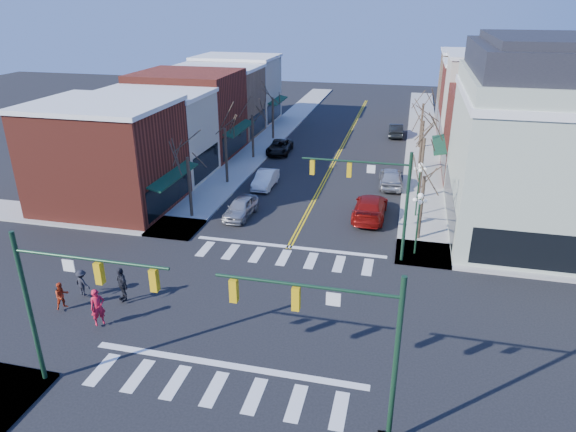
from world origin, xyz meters
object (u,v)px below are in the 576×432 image
Objects in this scene: pedestrian_red_b at (62,296)px; pedestrian_dark_a at (122,284)px; victorian_corner at (552,140)px; lamppost_corner at (419,213)px; pedestrian_red_a at (98,307)px; car_left_far at (280,147)px; car_right_mid at (391,177)px; lamppost_midblock at (419,180)px; car_right_far at (396,130)px; pedestrian_dark_b at (82,283)px; car_right_near at (370,207)px; car_left_mid at (265,179)px; car_left_near at (241,207)px.

pedestrian_dark_a is at bearing -27.27° from pedestrian_red_b.
pedestrian_red_b is (-26.50, -16.90, -5.74)m from victorian_corner.
pedestrian_red_a is at bearing -142.88° from lamppost_corner.
car_left_far is 14.52m from car_right_mid.
pedestrian_red_a is (-15.50, -18.23, -1.83)m from lamppost_midblock.
pedestrian_dark_b is (-15.33, -40.82, 0.15)m from car_right_far.
lamppost_corner is 18.23m from pedestrian_dark_a.
car_right_near reaches higher than pedestrian_red_b.
pedestrian_red_b is (-15.60, -42.24, 0.14)m from car_right_far.
lamppost_midblock reaches higher than car_right_near.
pedestrian_red_b is at bearing -115.09° from pedestrian_dark_a.
pedestrian_red_a is at bearing -130.37° from lamppost_midblock.
car_left_mid is 21.94m from pedestrian_red_b.
pedestrian_dark_b reaches higher than car_left_far.
lamppost_corner is at bearing -144.14° from victorian_corner.
car_right_mid is at bearing 0.32° from pedestrian_red_b.
pedestrian_red_b is at bearing 49.23° from car_right_near.
pedestrian_dark_b is at bearing 22.95° from pedestrian_red_b.
car_left_near reaches higher than car_left_far.
car_right_mid is 3.26× the size of pedestrian_red_b.
pedestrian_dark_b is (-26.22, -15.48, -5.73)m from victorian_corner.
car_left_mid is at bearing 36.26° from pedestrian_red_a.
pedestrian_dark_a is at bearing 52.26° from car_right_near.
car_left_near is at bearing 33.40° from pedestrian_red_a.
lamppost_corner is 0.87× the size of car_right_mid.
car_right_near is at bearing -165.33° from lamppost_midblock.
victorian_corner reaches higher than car_left_mid.
victorian_corner reaches higher than car_right_mid.
pedestrian_red_b reaches higher than car_left_mid.
car_right_near is at bearing -7.95° from pedestrian_red_b.
lamppost_corner is at bearing -58.14° from car_left_far.
car_right_near reaches higher than car_left_far.
car_left_mid is (-13.00, 3.92, -2.25)m from lamppost_midblock.
lamppost_corner is 13.65m from car_left_near.
pedestrian_red_b is at bearing -99.31° from car_left_far.
car_right_mid reaches higher than car_left_far.
lamppost_corner is at bearing -90.00° from lamppost_midblock.
pedestrian_dark_b reaches higher than car_left_near.
victorian_corner is 28.89m from pedestrian_dark_a.
victorian_corner is 2.86× the size of car_right_mid.
car_left_near is at bearing 37.50° from car_right_mid.
car_right_mid reaches higher than car_right_near.
pedestrian_dark_a reaches higher than car_left_far.
car_right_near is 25.74m from car_right_far.
lamppost_corner is 1.00× the size of car_left_mid.
lamppost_midblock is at bearing 90.00° from lamppost_corner.
lamppost_midblock is at bearing -47.80° from car_left_far.
lamppost_midblock is 0.75× the size of car_right_near.
victorian_corner reaches higher than car_right_far.
car_left_far is 32.16m from pedestrian_red_b.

